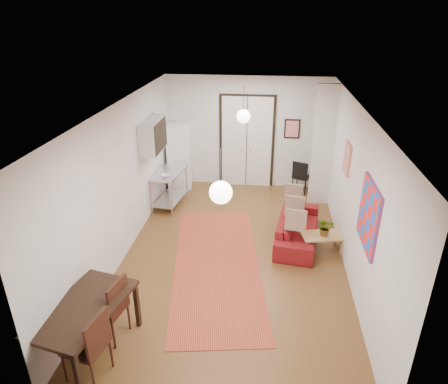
# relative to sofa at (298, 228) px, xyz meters

# --- Properties ---
(floor) EXTENTS (7.00, 7.00, 0.00)m
(floor) POSITION_rel_sofa_xyz_m (-1.25, -0.69, -0.28)
(floor) COLOR brown
(floor) RESTS_ON ground
(ceiling) EXTENTS (4.20, 7.00, 0.02)m
(ceiling) POSITION_rel_sofa_xyz_m (-1.25, -0.69, 2.62)
(ceiling) COLOR silver
(ceiling) RESTS_ON wall_back
(wall_back) EXTENTS (4.20, 0.02, 2.90)m
(wall_back) POSITION_rel_sofa_xyz_m (-1.25, 2.81, 1.17)
(wall_back) COLOR silver
(wall_back) RESTS_ON floor
(wall_front) EXTENTS (4.20, 0.02, 2.90)m
(wall_front) POSITION_rel_sofa_xyz_m (-1.25, -4.19, 1.17)
(wall_front) COLOR silver
(wall_front) RESTS_ON floor
(wall_left) EXTENTS (0.02, 7.00, 2.90)m
(wall_left) POSITION_rel_sofa_xyz_m (-3.35, -0.69, 1.17)
(wall_left) COLOR silver
(wall_left) RESTS_ON floor
(wall_right) EXTENTS (0.02, 7.00, 2.90)m
(wall_right) POSITION_rel_sofa_xyz_m (0.85, -0.69, 1.17)
(wall_right) COLOR silver
(wall_right) RESTS_ON floor
(double_doors) EXTENTS (1.44, 0.06, 2.50)m
(double_doors) POSITION_rel_sofa_xyz_m (-1.25, 2.77, 0.92)
(double_doors) COLOR silver
(double_doors) RESTS_ON wall_back
(stub_partition) EXTENTS (0.50, 0.10, 2.90)m
(stub_partition) POSITION_rel_sofa_xyz_m (0.60, 1.86, 1.17)
(stub_partition) COLOR silver
(stub_partition) RESTS_ON floor
(wall_cabinet) EXTENTS (0.35, 1.00, 0.70)m
(wall_cabinet) POSITION_rel_sofa_xyz_m (-3.17, 0.81, 1.62)
(wall_cabinet) COLOR silver
(wall_cabinet) RESTS_ON wall_left
(painting_popart) EXTENTS (0.05, 1.00, 1.00)m
(painting_popart) POSITION_rel_sofa_xyz_m (0.82, -1.94, 1.37)
(painting_popart) COLOR red
(painting_popart) RESTS_ON wall_right
(painting_abstract) EXTENTS (0.05, 0.50, 0.60)m
(painting_abstract) POSITION_rel_sofa_xyz_m (0.82, 0.11, 1.52)
(painting_abstract) COLOR #EEE1C6
(painting_abstract) RESTS_ON wall_right
(poster_back) EXTENTS (0.40, 0.03, 0.50)m
(poster_back) POSITION_rel_sofa_xyz_m (-0.10, 2.78, 1.32)
(poster_back) COLOR red
(poster_back) RESTS_ON wall_back
(print_left) EXTENTS (0.03, 0.44, 0.54)m
(print_left) POSITION_rel_sofa_xyz_m (-3.32, 1.31, 1.67)
(print_left) COLOR brown
(print_left) RESTS_ON wall_left
(pendant_back) EXTENTS (0.30, 0.30, 0.80)m
(pendant_back) POSITION_rel_sofa_xyz_m (-1.25, 1.31, 1.97)
(pendant_back) COLOR white
(pendant_back) RESTS_ON ceiling
(pendant_front) EXTENTS (0.30, 0.30, 0.80)m
(pendant_front) POSITION_rel_sofa_xyz_m (-1.25, -2.69, 1.97)
(pendant_front) COLOR white
(pendant_front) RESTS_ON ceiling
(kilim_rug) EXTENTS (2.20, 4.38, 0.01)m
(kilim_rug) POSITION_rel_sofa_xyz_m (-1.54, -1.07, -0.28)
(kilim_rug) COLOR #BA472E
(kilim_rug) RESTS_ON floor
(sofa) EXTENTS (2.03, 1.02, 0.57)m
(sofa) POSITION_rel_sofa_xyz_m (0.00, 0.00, 0.00)
(sofa) COLOR maroon
(sofa) RESTS_ON floor
(coffee_table) EXTENTS (0.86, 0.59, 0.35)m
(coffee_table) POSITION_rel_sofa_xyz_m (0.45, -0.34, 0.02)
(coffee_table) COLOR tan
(coffee_table) RESTS_ON floor
(potted_plant) EXTENTS (0.32, 0.35, 0.34)m
(potted_plant) POSITION_rel_sofa_xyz_m (0.50, -0.34, 0.24)
(potted_plant) COLOR #2D5D29
(potted_plant) RESTS_ON coffee_table
(kitchen_counter) EXTENTS (0.71, 1.20, 0.87)m
(kitchen_counter) POSITION_rel_sofa_xyz_m (-3.00, 1.31, 0.27)
(kitchen_counter) COLOR silver
(kitchen_counter) RESTS_ON floor
(bowl) EXTENTS (0.23, 0.23, 0.05)m
(bowl) POSITION_rel_sofa_xyz_m (-3.00, 1.01, 0.61)
(bowl) COLOR beige
(bowl) RESTS_ON kitchen_counter
(soap_bottle) EXTENTS (0.09, 0.09, 0.18)m
(soap_bottle) POSITION_rel_sofa_xyz_m (-3.00, 1.56, 0.68)
(soap_bottle) COLOR #559FB9
(soap_bottle) RESTS_ON kitchen_counter
(fridge) EXTENTS (0.68, 0.68, 1.70)m
(fridge) POSITION_rel_sofa_xyz_m (-3.00, 2.46, 0.57)
(fridge) COLOR white
(fridge) RESTS_ON floor
(dining_table) EXTENTS (1.13, 1.61, 0.81)m
(dining_table) POSITION_rel_sofa_xyz_m (-3.00, -3.37, 0.44)
(dining_table) COLOR black
(dining_table) RESTS_ON floor
(dining_chair_near) EXTENTS (0.57, 0.73, 1.01)m
(dining_chair_near) POSITION_rel_sofa_xyz_m (-2.86, -2.92, 0.30)
(dining_chair_near) COLOR #381A11
(dining_chair_near) RESTS_ON floor
(dining_chair_far) EXTENTS (0.57, 0.73, 1.01)m
(dining_chair_far) POSITION_rel_sofa_xyz_m (-2.86, -3.62, 0.30)
(dining_chair_far) COLOR #381A11
(dining_chair_far) RESTS_ON floor
(black_side_chair) EXTENTS (0.52, 0.53, 0.87)m
(black_side_chair) POSITION_rel_sofa_xyz_m (0.21, 2.54, 0.23)
(black_side_chair) COLOR black
(black_side_chair) RESTS_ON floor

